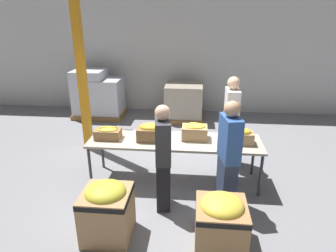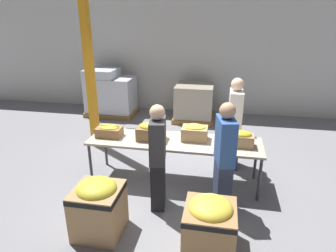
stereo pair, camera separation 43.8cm
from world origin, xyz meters
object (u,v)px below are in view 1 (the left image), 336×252
banana_box_2 (195,131)px  donation_bin_0 (107,209)px  banana_box_3 (241,136)px  sorting_table (175,143)px  pallet_stack_2 (90,94)px  support_pillar (80,59)px  volunteer_2 (231,123)px  banana_box_0 (108,133)px  volunteer_1 (228,157)px  pallet_stack_0 (184,102)px  volunteer_0 (163,159)px  donation_bin_1 (221,220)px  pallet_stack_1 (106,98)px  banana_box_1 (151,132)px

banana_box_2 → donation_bin_0: banana_box_2 is taller
banana_box_3 → sorting_table: bearing=178.9°
pallet_stack_2 → support_pillar: bearing=-73.1°
volunteer_2 → donation_bin_0: bearing=-39.5°
banana_box_0 → volunteer_1: size_ratio=0.25×
sorting_table → banana_box_0: banana_box_0 is taller
donation_bin_0 → pallet_stack_0: bearing=80.8°
sorting_table → volunteer_0: (-0.12, -0.78, 0.08)m
volunteer_0 → volunteer_2: size_ratio=0.94×
donation_bin_0 → pallet_stack_0: pallet_stack_0 is taller
pallet_stack_2 → donation_bin_0: bearing=-68.8°
banana_box_0 → banana_box_2: (1.52, 0.13, 0.03)m
banana_box_3 → donation_bin_1: bearing=-104.9°
support_pillar → pallet_stack_2: size_ratio=2.94×
volunteer_0 → pallet_stack_2: bearing=23.5°
banana_box_3 → pallet_stack_0: 3.62m
banana_box_3 → donation_bin_1: (-0.40, -1.52, -0.56)m
banana_box_0 → pallet_stack_2: pallet_stack_2 is taller
pallet_stack_1 → donation_bin_0: bearing=-73.6°
banana_box_0 → pallet_stack_1: (-1.07, 3.42, -0.37)m
banana_box_2 → volunteer_1: size_ratio=0.25×
donation_bin_0 → banana_box_2: bearing=55.4°
volunteer_0 → pallet_stack_1: 4.69m
banana_box_3 → volunteer_1: 0.72m
banana_box_1 → banana_box_2: size_ratio=1.08×
banana_box_3 → pallet_stack_1: size_ratio=0.36×
volunteer_1 → support_pillar: 3.68m
volunteer_0 → pallet_stack_0: volunteer_0 is taller
support_pillar → pallet_stack_1: bearing=95.1°
support_pillar → banana_box_3: bearing=-21.7°
volunteer_1 → pallet_stack_0: volunteer_1 is taller
donation_bin_0 → banana_box_0: bearing=104.4°
donation_bin_1 → pallet_stack_1: pallet_stack_1 is taller
banana_box_3 → support_pillar: support_pillar is taller
banana_box_3 → banana_box_1: bearing=-179.5°
banana_box_1 → banana_box_2: bearing=10.0°
volunteer_0 → pallet_stack_0: 4.19m
banana_box_0 → donation_bin_1: (1.90, -1.51, -0.54)m
volunteer_2 → support_pillar: (-3.09, 0.49, 1.11)m
sorting_table → pallet_stack_0: bearing=89.9°
donation_bin_1 → volunteer_0: bearing=138.0°
pallet_stack_0 → donation_bin_0: bearing=-99.2°
volunteer_2 → banana_box_1: bearing=-62.4°
support_pillar → sorting_table: bearing=-31.2°
banana_box_2 → volunteer_2: (0.69, 0.65, -0.06)m
volunteer_0 → volunteer_2: volunteer_2 is taller
banana_box_1 → donation_bin_1: banana_box_1 is taller
banana_box_2 → pallet_stack_0: 3.34m
banana_box_1 → volunteer_2: (1.44, 0.79, -0.07)m
donation_bin_1 → banana_box_1: bearing=126.8°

